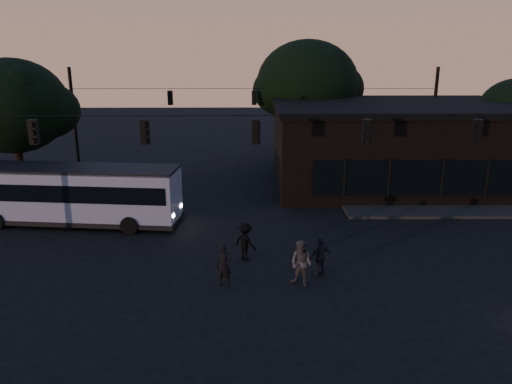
{
  "coord_description": "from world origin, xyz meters",
  "views": [
    {
      "loc": [
        -0.17,
        -16.09,
        8.87
      ],
      "look_at": [
        0.0,
        4.0,
        3.0
      ],
      "focal_mm": 35.0,
      "sensor_mm": 36.0,
      "label": 1
    }
  ],
  "objects_px": {
    "building": "(392,145)",
    "pedestrian_b": "(301,263)",
    "pedestrian_a": "(224,265)",
    "pedestrian_c": "(320,257)",
    "pedestrian_d": "(246,242)",
    "bus": "(75,192)"
  },
  "relations": [
    {
      "from": "building",
      "to": "pedestrian_b",
      "type": "distance_m",
      "value": 16.39
    },
    {
      "from": "pedestrian_b",
      "to": "pedestrian_a",
      "type": "bearing_deg",
      "value": -144.21
    },
    {
      "from": "pedestrian_b",
      "to": "pedestrian_c",
      "type": "bearing_deg",
      "value": 81.37
    },
    {
      "from": "building",
      "to": "pedestrian_c",
      "type": "distance_m",
      "value": 15.26
    },
    {
      "from": "pedestrian_b",
      "to": "pedestrian_d",
      "type": "bearing_deg",
      "value": 167.74
    },
    {
      "from": "bus",
      "to": "pedestrian_c",
      "type": "relative_size",
      "value": 6.77
    },
    {
      "from": "bus",
      "to": "pedestrian_a",
      "type": "height_order",
      "value": "bus"
    },
    {
      "from": "bus",
      "to": "pedestrian_b",
      "type": "xyz_separation_m",
      "value": [
        10.96,
        -7.11,
        -0.78
      ]
    },
    {
      "from": "pedestrian_a",
      "to": "pedestrian_c",
      "type": "distance_m",
      "value": 3.91
    },
    {
      "from": "building",
      "to": "pedestrian_c",
      "type": "relative_size",
      "value": 9.56
    },
    {
      "from": "pedestrian_b",
      "to": "building",
      "type": "bearing_deg",
      "value": 99.3
    },
    {
      "from": "bus",
      "to": "pedestrian_b",
      "type": "height_order",
      "value": "bus"
    },
    {
      "from": "bus",
      "to": "pedestrian_c",
      "type": "bearing_deg",
      "value": -22.1
    },
    {
      "from": "pedestrian_a",
      "to": "pedestrian_d",
      "type": "relative_size",
      "value": 1.01
    },
    {
      "from": "building",
      "to": "pedestrian_a",
      "type": "distance_m",
      "value": 17.91
    },
    {
      "from": "bus",
      "to": "pedestrian_d",
      "type": "relative_size",
      "value": 6.5
    },
    {
      "from": "pedestrian_a",
      "to": "pedestrian_b",
      "type": "xyz_separation_m",
      "value": [
        2.96,
        -0.0,
        0.07
      ]
    },
    {
      "from": "pedestrian_a",
      "to": "pedestrian_c",
      "type": "height_order",
      "value": "pedestrian_a"
    },
    {
      "from": "pedestrian_d",
      "to": "pedestrian_c",
      "type": "bearing_deg",
      "value": -166.07
    },
    {
      "from": "building",
      "to": "bus",
      "type": "distance_m",
      "value": 19.75
    },
    {
      "from": "pedestrian_b",
      "to": "pedestrian_c",
      "type": "relative_size",
      "value": 1.13
    },
    {
      "from": "pedestrian_b",
      "to": "pedestrian_d",
      "type": "distance_m",
      "value": 3.24
    }
  ]
}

